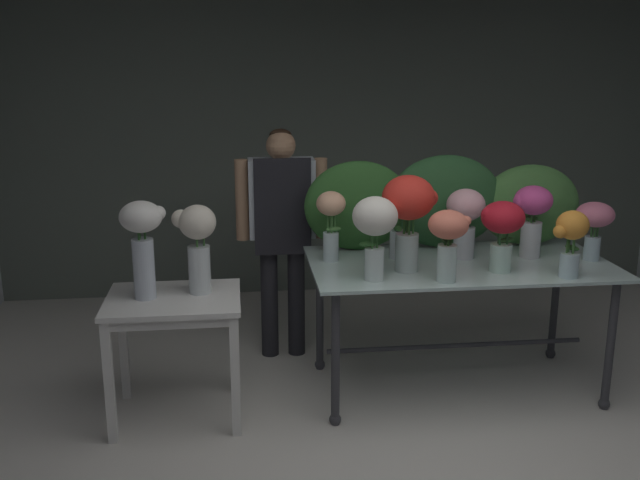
{
  "coord_description": "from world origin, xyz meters",
  "views": [
    {
      "loc": [
        -0.88,
        -2.7,
        2.09
      ],
      "look_at": [
        -0.41,
        1.26,
        1.06
      ],
      "focal_mm": 40.4,
      "sensor_mm": 36.0,
      "label": 1
    }
  ],
  "objects_px": {
    "florist": "(282,218)",
    "display_table_glass": "(459,281)",
    "vase_coral_ranunculus": "(448,237)",
    "vase_white_roses_tall": "(143,240)",
    "vase_rosy_anemones": "(595,221)",
    "vase_cream_lisianthus_tall": "(197,241)",
    "vase_blush_tulips": "(465,217)",
    "vase_sunset_hydrangea": "(571,237)",
    "vase_crimson_peonies": "(502,227)",
    "vase_fuchsia_lilies": "(532,213)",
    "vase_ivory_carnations": "(374,225)",
    "vase_scarlet_stock": "(409,208)",
    "vase_peach_roses": "(331,219)",
    "side_table_white": "(174,313)",
    "vase_lilac_freesia": "(398,215)"
  },
  "relations": [
    {
      "from": "vase_blush_tulips",
      "to": "vase_crimson_peonies",
      "type": "bearing_deg",
      "value": -67.63
    },
    {
      "from": "side_table_white",
      "to": "vase_rosy_anemones",
      "type": "relative_size",
      "value": 2.08
    },
    {
      "from": "vase_scarlet_stock",
      "to": "vase_sunset_hydrangea",
      "type": "distance_m",
      "value": 0.93
    },
    {
      "from": "vase_coral_ranunculus",
      "to": "vase_cream_lisianthus_tall",
      "type": "distance_m",
      "value": 1.42
    },
    {
      "from": "vase_peach_roses",
      "to": "vase_scarlet_stock",
      "type": "distance_m",
      "value": 0.51
    },
    {
      "from": "vase_sunset_hydrangea",
      "to": "vase_white_roses_tall",
      "type": "distance_m",
      "value": 2.42
    },
    {
      "from": "florist",
      "to": "vase_cream_lisianthus_tall",
      "type": "bearing_deg",
      "value": -124.79
    },
    {
      "from": "vase_blush_tulips",
      "to": "vase_crimson_peonies",
      "type": "height_order",
      "value": "vase_blush_tulips"
    },
    {
      "from": "vase_coral_ranunculus",
      "to": "vase_sunset_hydrangea",
      "type": "bearing_deg",
      "value": -0.34
    },
    {
      "from": "vase_peach_roses",
      "to": "vase_fuchsia_lilies",
      "type": "height_order",
      "value": "vase_fuchsia_lilies"
    },
    {
      "from": "vase_coral_ranunculus",
      "to": "vase_cream_lisianthus_tall",
      "type": "bearing_deg",
      "value": 169.29
    },
    {
      "from": "vase_rosy_anemones",
      "to": "vase_cream_lisianthus_tall",
      "type": "xyz_separation_m",
      "value": [
        -2.42,
        -0.06,
        -0.04
      ]
    },
    {
      "from": "florist",
      "to": "vase_fuchsia_lilies",
      "type": "relative_size",
      "value": 3.52
    },
    {
      "from": "side_table_white",
      "to": "vase_white_roses_tall",
      "type": "height_order",
      "value": "vase_white_roses_tall"
    },
    {
      "from": "vase_blush_tulips",
      "to": "side_table_white",
      "type": "bearing_deg",
      "value": -171.74
    },
    {
      "from": "vase_coral_ranunculus",
      "to": "vase_cream_lisianthus_tall",
      "type": "height_order",
      "value": "vase_cream_lisianthus_tall"
    },
    {
      "from": "vase_rosy_anemones",
      "to": "vase_blush_tulips",
      "type": "relative_size",
      "value": 0.83
    },
    {
      "from": "vase_peach_roses",
      "to": "vase_lilac_freesia",
      "type": "bearing_deg",
      "value": 1.68
    },
    {
      "from": "display_table_glass",
      "to": "vase_rosy_anemones",
      "type": "relative_size",
      "value": 5.05
    },
    {
      "from": "florist",
      "to": "vase_lilac_freesia",
      "type": "relative_size",
      "value": 3.45
    },
    {
      "from": "florist",
      "to": "vase_rosy_anemones",
      "type": "height_order",
      "value": "florist"
    },
    {
      "from": "vase_rosy_anemones",
      "to": "vase_sunset_hydrangea",
      "type": "distance_m",
      "value": 0.45
    },
    {
      "from": "vase_peach_roses",
      "to": "vase_crimson_peonies",
      "type": "bearing_deg",
      "value": -19.09
    },
    {
      "from": "vase_peach_roses",
      "to": "vase_fuchsia_lilies",
      "type": "xyz_separation_m",
      "value": [
        1.26,
        -0.06,
        0.02
      ]
    },
    {
      "from": "vase_lilac_freesia",
      "to": "vase_coral_ranunculus",
      "type": "bearing_deg",
      "value": -70.63
    },
    {
      "from": "vase_lilac_freesia",
      "to": "vase_peach_roses",
      "type": "bearing_deg",
      "value": -178.32
    },
    {
      "from": "vase_white_roses_tall",
      "to": "side_table_white",
      "type": "bearing_deg",
      "value": -0.14
    },
    {
      "from": "vase_sunset_hydrangea",
      "to": "florist",
      "type": "bearing_deg",
      "value": 146.72
    },
    {
      "from": "vase_coral_ranunculus",
      "to": "vase_white_roses_tall",
      "type": "bearing_deg",
      "value": 173.24
    },
    {
      "from": "vase_fuchsia_lilies",
      "to": "vase_cream_lisianthus_tall",
      "type": "bearing_deg",
      "value": -175.43
    },
    {
      "from": "vase_scarlet_stock",
      "to": "vase_cream_lisianthus_tall",
      "type": "distance_m",
      "value": 1.23
    },
    {
      "from": "vase_scarlet_stock",
      "to": "display_table_glass",
      "type": "bearing_deg",
      "value": 21.14
    },
    {
      "from": "display_table_glass",
      "to": "vase_blush_tulips",
      "type": "bearing_deg",
      "value": 61.79
    },
    {
      "from": "display_table_glass",
      "to": "vase_scarlet_stock",
      "type": "distance_m",
      "value": 0.64
    },
    {
      "from": "vase_rosy_anemones",
      "to": "vase_cream_lisianthus_tall",
      "type": "bearing_deg",
      "value": -178.66
    },
    {
      "from": "side_table_white",
      "to": "vase_cream_lisianthus_tall",
      "type": "height_order",
      "value": "vase_cream_lisianthus_tall"
    },
    {
      "from": "florist",
      "to": "vase_ivory_carnations",
      "type": "bearing_deg",
      "value": -64.5
    },
    {
      "from": "vase_cream_lisianthus_tall",
      "to": "vase_blush_tulips",
      "type": "bearing_deg",
      "value": 6.81
    },
    {
      "from": "vase_lilac_freesia",
      "to": "vase_fuchsia_lilies",
      "type": "bearing_deg",
      "value": -4.73
    },
    {
      "from": "display_table_glass",
      "to": "vase_scarlet_stock",
      "type": "xyz_separation_m",
      "value": [
        -0.37,
        -0.14,
        0.5
      ]
    },
    {
      "from": "vase_coral_ranunculus",
      "to": "vase_crimson_peonies",
      "type": "bearing_deg",
      "value": 22.27
    },
    {
      "from": "vase_sunset_hydrangea",
      "to": "vase_crimson_peonies",
      "type": "relative_size",
      "value": 0.93
    },
    {
      "from": "florist",
      "to": "display_table_glass",
      "type": "bearing_deg",
      "value": -32.22
    },
    {
      "from": "vase_peach_roses",
      "to": "vase_cream_lisianthus_tall",
      "type": "height_order",
      "value": "vase_peach_roses"
    },
    {
      "from": "vase_coral_ranunculus",
      "to": "vase_ivory_carnations",
      "type": "bearing_deg",
      "value": 169.48
    },
    {
      "from": "vase_ivory_carnations",
      "to": "vase_fuchsia_lilies",
      "type": "height_order",
      "value": "vase_ivory_carnations"
    },
    {
      "from": "vase_coral_ranunculus",
      "to": "vase_rosy_anemones",
      "type": "bearing_deg",
      "value": 17.36
    },
    {
      "from": "vase_rosy_anemones",
      "to": "vase_fuchsia_lilies",
      "type": "distance_m",
      "value": 0.38
    },
    {
      "from": "side_table_white",
      "to": "vase_rosy_anemones",
      "type": "bearing_deg",
      "value": 2.69
    },
    {
      "from": "vase_blush_tulips",
      "to": "vase_sunset_hydrangea",
      "type": "bearing_deg",
      "value": -44.28
    }
  ]
}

